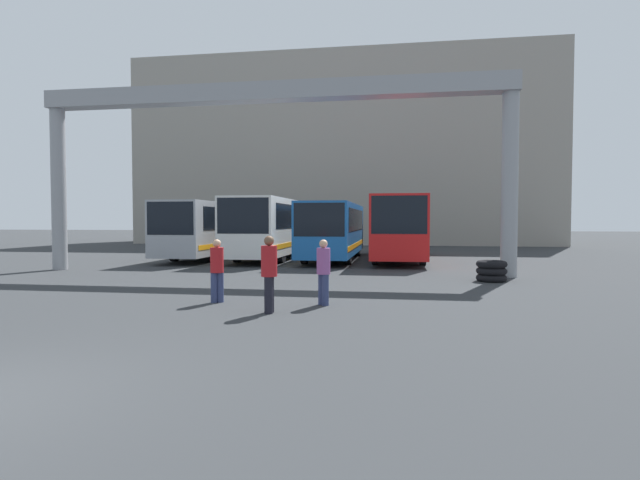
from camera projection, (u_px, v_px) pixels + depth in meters
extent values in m
cube|color=gray|center=(345.00, 156.00, 48.37)|extent=(37.66, 12.00, 16.81)
cylinder|color=gray|center=(59.00, 190.00, 21.29)|extent=(0.60, 0.60, 6.84)
cylinder|color=gray|center=(510.00, 185.00, 18.46)|extent=(0.60, 0.60, 6.84)
cube|color=gray|center=(268.00, 92.00, 19.73)|extent=(19.03, 0.80, 0.70)
cube|color=#999EA5|center=(218.00, 227.00, 28.86)|extent=(2.46, 12.27, 2.73)
cube|color=black|center=(170.00, 218.00, 22.80)|extent=(2.26, 0.06, 1.53)
cube|color=black|center=(218.00, 219.00, 28.84)|extent=(2.49, 10.43, 1.15)
cube|color=orange|center=(218.00, 242.00, 28.90)|extent=(2.49, 11.66, 0.24)
cylinder|color=black|center=(175.00, 252.00, 25.68)|extent=(0.28, 0.95, 0.95)
cylinder|color=black|center=(214.00, 253.00, 25.35)|extent=(0.28, 0.95, 0.95)
cylinder|color=black|center=(221.00, 246.00, 32.47)|extent=(0.28, 0.95, 0.95)
cylinder|color=black|center=(253.00, 246.00, 32.14)|extent=(0.28, 0.95, 0.95)
cube|color=silver|center=(276.00, 226.00, 28.25)|extent=(2.60, 12.11, 2.89)
cube|color=black|center=(243.00, 216.00, 22.27)|extent=(2.39, 0.06, 1.62)
cube|color=black|center=(275.00, 217.00, 28.23)|extent=(2.63, 10.29, 1.21)
cube|color=orange|center=(276.00, 242.00, 28.28)|extent=(2.63, 11.50, 0.24)
cylinder|color=black|center=(237.00, 252.00, 25.12)|extent=(0.28, 1.08, 1.08)
cylinder|color=black|center=(281.00, 252.00, 24.77)|extent=(0.28, 1.08, 1.08)
cylinder|color=black|center=(271.00, 245.00, 31.82)|extent=(0.28, 1.08, 1.08)
cylinder|color=black|center=(306.00, 245.00, 31.47)|extent=(0.28, 1.08, 1.08)
cube|color=#1959A5|center=(334.00, 229.00, 26.80)|extent=(2.45, 10.25, 2.64)
cube|color=black|center=(319.00, 220.00, 21.75)|extent=(2.25, 0.06, 1.48)
cube|color=black|center=(334.00, 220.00, 26.78)|extent=(2.48, 8.71, 1.11)
cube|color=orange|center=(334.00, 244.00, 26.84)|extent=(2.48, 9.73, 0.24)
cylinder|color=black|center=(305.00, 254.00, 24.18)|extent=(0.28, 1.02, 1.02)
cylinder|color=black|center=(348.00, 254.00, 23.85)|extent=(0.28, 1.02, 1.02)
cylinder|color=black|center=(322.00, 247.00, 29.84)|extent=(0.28, 1.02, 1.02)
cylinder|color=black|center=(358.00, 248.00, 29.52)|extent=(0.28, 1.02, 1.02)
cube|color=red|center=(399.00, 226.00, 26.59)|extent=(2.57, 10.90, 2.92)
cube|color=black|center=(399.00, 215.00, 21.21)|extent=(2.36, 0.06, 1.64)
cube|color=black|center=(399.00, 216.00, 26.57)|extent=(2.60, 9.26, 1.23)
cube|color=orange|center=(399.00, 244.00, 26.62)|extent=(2.60, 10.35, 0.24)
cylinder|color=black|center=(375.00, 254.00, 23.80)|extent=(0.28, 1.07, 1.07)
cylinder|color=black|center=(423.00, 254.00, 23.45)|extent=(0.28, 1.07, 1.07)
cylinder|color=black|center=(379.00, 247.00, 29.82)|extent=(0.28, 1.07, 1.07)
cylinder|color=black|center=(418.00, 247.00, 29.48)|extent=(0.28, 1.07, 1.07)
cylinder|color=navy|center=(322.00, 289.00, 12.46)|extent=(0.18, 0.18, 0.78)
cylinder|color=navy|center=(325.00, 290.00, 12.34)|extent=(0.18, 0.18, 0.78)
cylinder|color=#8C4C8C|center=(323.00, 261.00, 12.37)|extent=(0.34, 0.34, 0.65)
sphere|color=tan|center=(323.00, 244.00, 12.35)|extent=(0.21, 0.21, 0.21)
cylinder|color=black|center=(269.00, 295.00, 11.26)|extent=(0.19, 0.19, 0.84)
cylinder|color=black|center=(270.00, 294.00, 11.42)|extent=(0.19, 0.19, 0.84)
cylinder|color=#A5191E|center=(269.00, 261.00, 11.31)|extent=(0.37, 0.37, 0.70)
sphere|color=brown|center=(269.00, 241.00, 11.29)|extent=(0.23, 0.23, 0.23)
cylinder|color=navy|center=(214.00, 288.00, 12.79)|extent=(0.18, 0.18, 0.77)
cylinder|color=navy|center=(220.00, 287.00, 12.84)|extent=(0.18, 0.18, 0.77)
cylinder|color=#A5191E|center=(217.00, 260.00, 12.79)|extent=(0.34, 0.34, 0.64)
sphere|color=tan|center=(217.00, 243.00, 12.77)|extent=(0.21, 0.21, 0.21)
torus|color=black|center=(491.00, 278.00, 17.27)|extent=(1.04, 1.04, 0.24)
torus|color=black|center=(492.00, 271.00, 17.26)|extent=(1.04, 1.04, 0.24)
torus|color=black|center=(492.00, 264.00, 17.26)|extent=(1.04, 1.04, 0.24)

